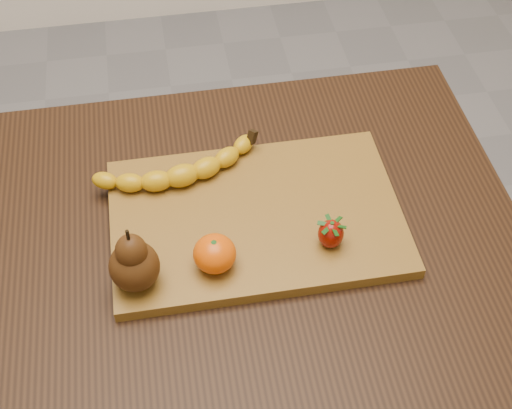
{
  "coord_description": "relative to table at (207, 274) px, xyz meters",
  "views": [
    {
      "loc": [
        -0.04,
        -0.69,
        1.62
      ],
      "look_at": [
        0.09,
        0.02,
        0.8
      ],
      "focal_mm": 50.0,
      "sensor_mm": 36.0,
      "label": 1
    }
  ],
  "objects": [
    {
      "name": "mandarin",
      "position": [
        0.01,
        -0.07,
        0.14
      ],
      "size": [
        0.07,
        0.07,
        0.05
      ],
      "primitive_type": "ellipsoid",
      "rotation": [
        0.0,
        0.0,
        -0.17
      ],
      "color": "#E04F02",
      "rests_on": "cutting_board"
    },
    {
      "name": "pear",
      "position": [
        -0.1,
        -0.08,
        0.17
      ],
      "size": [
        0.08,
        0.08,
        0.11
      ],
      "primitive_type": null,
      "rotation": [
        0.0,
        0.0,
        -0.05
      ],
      "color": "#40220A",
      "rests_on": "cutting_board"
    },
    {
      "name": "cutting_board",
      "position": [
        0.09,
        0.02,
        0.11
      ],
      "size": [
        0.45,
        0.3,
        0.02
      ],
      "primitive_type": "cube",
      "rotation": [
        0.0,
        0.0,
        -0.0
      ],
      "color": "brown",
      "rests_on": "table"
    },
    {
      "name": "strawberry",
      "position": [
        0.18,
        -0.06,
        0.14
      ],
      "size": [
        0.05,
        0.05,
        0.05
      ],
      "primitive_type": null,
      "rotation": [
        0.0,
        0.0,
        -0.39
      ],
      "color": "#7D0C03",
      "rests_on": "cutting_board"
    },
    {
      "name": "table",
      "position": [
        0.0,
        0.0,
        0.0
      ],
      "size": [
        1.0,
        0.7,
        0.76
      ],
      "color": "black",
      "rests_on": "ground"
    },
    {
      "name": "banana",
      "position": [
        -0.02,
        0.1,
        0.14
      ],
      "size": [
        0.24,
        0.1,
        0.04
      ],
      "primitive_type": null,
      "rotation": [
        0.0,
        0.0,
        0.19
      ],
      "color": "#CA9909",
      "rests_on": "cutting_board"
    }
  ]
}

